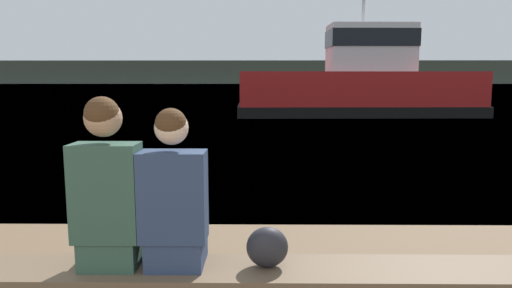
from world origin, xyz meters
name	(u,v)px	position (x,y,z in m)	size (l,w,h in m)	color
water_surface	(257,85)	(0.00, 124.73, 0.00)	(240.00, 240.00, 0.00)	#426B8E
far_shoreline	(258,72)	(0.00, 171.55, 4.13)	(600.00, 12.00, 8.27)	#424738
bench_main	(62,278)	(-0.21, 2.55, 0.36)	(7.11, 0.44, 0.44)	brown
person_left	(107,191)	(0.11, 2.54, 0.93)	(0.40, 0.37, 1.06)	#2D4C3D
person_right	(174,199)	(0.51, 2.55, 0.88)	(0.40, 0.36, 1.00)	navy
shopping_bag	(267,247)	(1.08, 2.56, 0.57)	(0.26, 0.19, 0.26)	#232328
tugboat_red	(360,87)	(5.41, 20.12, 1.25)	(10.63, 3.51, 6.08)	#A81919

